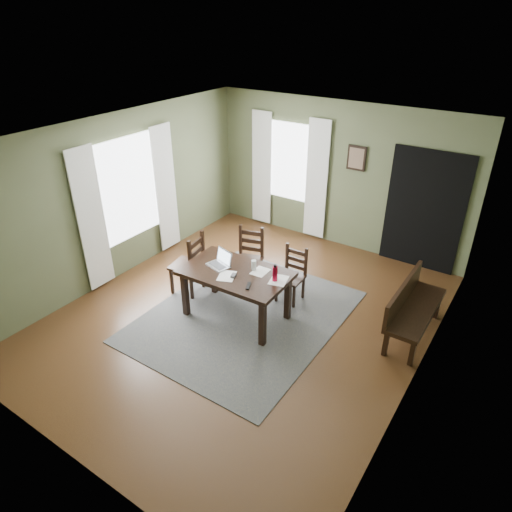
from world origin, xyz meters
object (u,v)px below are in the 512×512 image
Objects in this scene: chair_end at (189,264)px; bench at (411,305)px; water_bottle at (275,273)px; laptop at (221,261)px; chair_back_right at (292,275)px; dining_table at (236,277)px; chair_back_left at (249,258)px.

bench is (3.27, 0.87, -0.02)m from chair_end.
laptop is at bearing -175.56° from water_bottle.
chair_end is 0.81m from laptop.
chair_back_right is at bearing 64.76° from laptop.
chair_back_right is (0.44, 0.87, -0.25)m from dining_table.
chair_end is at bearing 170.10° from dining_table.
chair_back_right is (0.81, 0.00, -0.05)m from chair_back_left.
chair_back_right is at bearing 94.65° from bench.
chair_back_right is at bearing 101.00° from water_bottle.
chair_back_left reaches higher than bench.
bench is 1.94m from water_bottle.
bench is at bearing 37.22° from laptop.
dining_table is 6.17× the size of water_bottle.
chair_back_left reaches higher than chair_back_right.
water_bottle reaches higher than dining_table.
laptop is at bearing 71.87° from chair_end.
laptop reaches higher than chair_back_right.
chair_end reaches higher than laptop.
laptop reaches higher than bench.
dining_table is 1.60× the size of chair_back_left.
bench is at bearing 28.75° from water_bottle.
water_bottle is (1.61, -0.04, 0.39)m from chair_end.
laptop reaches higher than chair_back_left.
chair_back_right reaches higher than dining_table.
bench is at bearing 3.39° from chair_back_right.
water_bottle is (-1.66, -0.91, 0.41)m from bench.
water_bottle is at bearing 7.94° from dining_table.
chair_end is 3.38m from bench.
bench is 3.72× the size of laptop.
chair_end is 0.97m from chair_back_left.
chair_end is at bearing 104.91° from bench.
chair_end is 2.67× the size of laptop.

